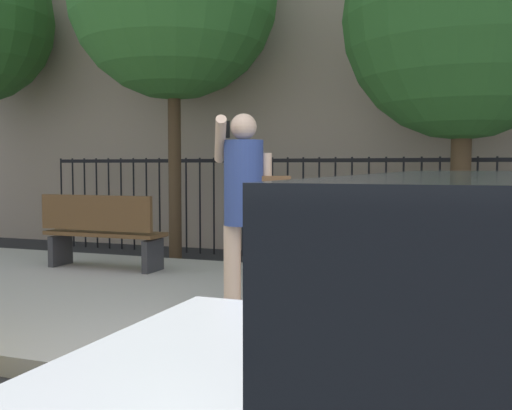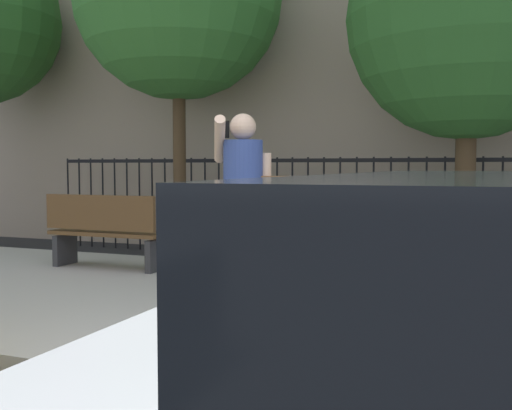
# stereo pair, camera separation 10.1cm
# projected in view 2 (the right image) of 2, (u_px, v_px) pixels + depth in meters

# --- Properties ---
(sidewalk) EXTENTS (28.00, 4.40, 0.15)m
(sidewalk) POSITION_uv_depth(u_px,v_px,m) (335.00, 317.00, 5.63)
(sidewalk) COLOR #B2ADA3
(sidewalk) RESTS_ON ground
(iron_fence) EXTENTS (12.03, 0.04, 1.60)m
(iron_fence) POSITION_uv_depth(u_px,v_px,m) (399.00, 196.00, 9.00)
(iron_fence) COLOR black
(iron_fence) RESTS_ON ground
(pedestrian_on_phone) EXTENTS (0.73, 0.58, 1.76)m
(pedestrian_on_phone) POSITION_uv_depth(u_px,v_px,m) (246.00, 199.00, 5.28)
(pedestrian_on_phone) COLOR beige
(pedestrian_on_phone) RESTS_ON sidewalk
(street_bench) EXTENTS (1.60, 0.45, 0.95)m
(street_bench) POSITION_uv_depth(u_px,v_px,m) (105.00, 230.00, 7.79)
(street_bench) COLOR brown
(street_bench) RESTS_ON sidewalk
(street_tree_far) EXTENTS (3.10, 3.10, 4.90)m
(street_tree_far) POSITION_uv_depth(u_px,v_px,m) (469.00, 19.00, 7.78)
(street_tree_far) COLOR #4C3823
(street_tree_far) RESTS_ON ground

